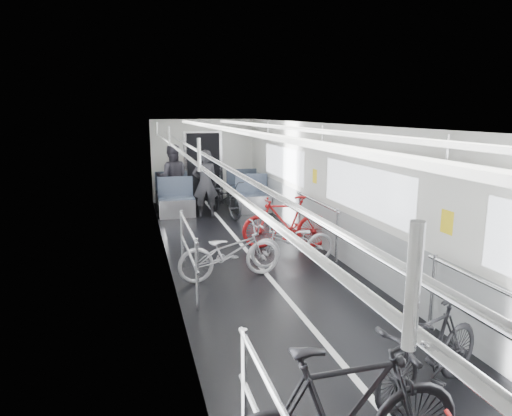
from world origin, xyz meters
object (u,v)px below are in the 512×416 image
(person_seated, at_px, (172,178))
(bike_aisle, at_px, (224,198))
(bike_left_far, at_px, (230,252))
(person_standing, at_px, (205,184))
(bike_right_mid, at_px, (294,243))
(bike_right_far, at_px, (287,222))
(bike_right_near, at_px, (430,350))
(bike_left_mid, at_px, (344,416))

(person_seated, bearing_deg, bike_aisle, 144.78)
(person_seated, bearing_deg, bike_left_far, 100.54)
(person_seated, bearing_deg, person_standing, 130.52)
(bike_right_mid, xyz_separation_m, bike_right_far, (0.21, 0.99, 0.11))
(bike_right_mid, height_order, bike_right_far, bike_right_far)
(bike_aisle, bearing_deg, person_standing, 163.63)
(bike_right_near, bearing_deg, bike_aisle, 163.01)
(person_standing, height_order, person_seated, person_seated)
(bike_aisle, xyz_separation_m, person_standing, (-0.47, 0.00, 0.39))
(bike_left_mid, xyz_separation_m, bike_right_mid, (1.30, 4.59, -0.15))
(bike_right_near, distance_m, bike_right_mid, 3.81)
(bike_left_mid, xyz_separation_m, bike_left_far, (0.10, 4.26, -0.12))
(bike_left_far, xyz_separation_m, bike_right_mid, (1.19, 0.34, -0.04))
(person_seated, bearing_deg, bike_right_near, 106.23)
(bike_left_far, xyz_separation_m, person_seated, (-0.40, 5.47, 0.44))
(bike_right_near, relative_size, person_seated, 0.85)
(bike_left_far, bearing_deg, bike_left_mid, 172.20)
(bike_right_far, relative_size, person_standing, 1.01)
(bike_right_near, distance_m, person_seated, 9.10)
(bike_aisle, height_order, person_standing, person_standing)
(bike_right_mid, relative_size, bike_right_far, 0.89)
(bike_left_mid, relative_size, bike_right_near, 1.23)
(person_standing, distance_m, person_seated, 1.28)
(bike_right_near, height_order, person_seated, person_seated)
(bike_aisle, bearing_deg, bike_left_mid, -112.29)
(bike_left_mid, distance_m, bike_right_mid, 4.77)
(bike_left_mid, height_order, person_seated, person_seated)
(bike_right_near, bearing_deg, person_standing, 166.43)
(bike_right_far, bearing_deg, person_seated, -143.87)
(bike_right_mid, height_order, person_standing, person_standing)
(bike_left_mid, distance_m, bike_left_far, 4.26)
(bike_right_near, bearing_deg, bike_left_far, 178.77)
(bike_left_mid, xyz_separation_m, person_seated, (-0.29, 9.73, 0.33))
(bike_left_far, bearing_deg, bike_right_mid, -80.62)
(bike_left_mid, bearing_deg, person_standing, -3.11)
(bike_right_mid, bearing_deg, bike_aisle, -179.49)
(bike_right_near, xyz_separation_m, bike_right_mid, (0.04, 3.81, -0.05))
(bike_left_mid, height_order, person_standing, person_standing)
(bike_right_far, relative_size, person_seated, 0.97)
(bike_right_near, xyz_separation_m, bike_aisle, (-0.36, 7.89, 0.01))
(bike_right_mid, height_order, person_seated, person_seated)
(bike_left_far, distance_m, bike_aisle, 4.49)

